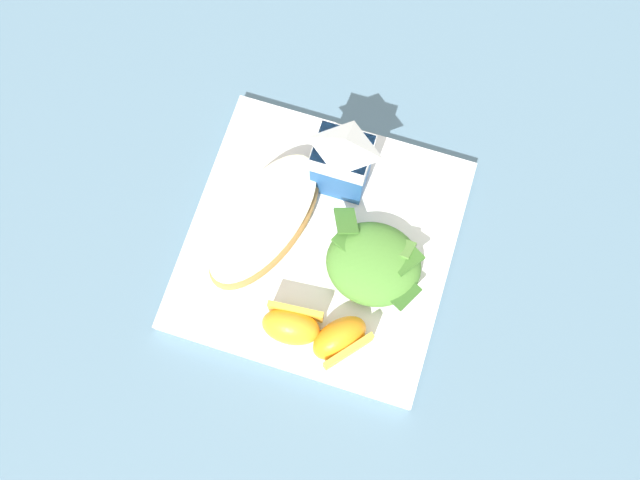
# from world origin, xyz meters

# --- Properties ---
(ground) EXTENTS (3.00, 3.00, 0.00)m
(ground) POSITION_xyz_m (0.00, 0.00, 0.00)
(ground) COLOR slate
(white_plate) EXTENTS (0.28, 0.28, 0.02)m
(white_plate) POSITION_xyz_m (0.00, 0.00, 0.01)
(white_plate) COLOR white
(white_plate) RESTS_ON ground
(cheesy_pizza_bread) EXTENTS (0.13, 0.19, 0.04)m
(cheesy_pizza_bread) POSITION_xyz_m (-0.06, 0.00, 0.03)
(cheesy_pizza_bread) COLOR #B77F42
(cheesy_pizza_bread) RESTS_ON white_plate
(green_salad_pile) EXTENTS (0.11, 0.10, 0.04)m
(green_salad_pile) POSITION_xyz_m (0.06, -0.01, 0.04)
(green_salad_pile) COLOR #4C8433
(green_salad_pile) RESTS_ON white_plate
(milk_carton) EXTENTS (0.06, 0.04, 0.11)m
(milk_carton) POSITION_xyz_m (0.00, 0.08, 0.08)
(milk_carton) COLOR #23569E
(milk_carton) RESTS_ON white_plate
(orange_wedge_front) EXTENTS (0.06, 0.04, 0.04)m
(orange_wedge_front) POSITION_xyz_m (0.00, -0.10, 0.04)
(orange_wedge_front) COLOR orange
(orange_wedge_front) RESTS_ON white_plate
(orange_wedge_middle) EXTENTS (0.07, 0.07, 0.04)m
(orange_wedge_middle) POSITION_xyz_m (0.05, -0.10, 0.04)
(orange_wedge_middle) COLOR orange
(orange_wedge_middle) RESTS_ON white_plate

